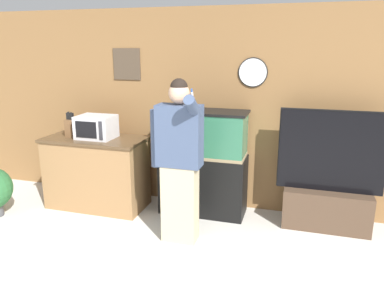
{
  "coord_description": "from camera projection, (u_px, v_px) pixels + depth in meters",
  "views": [
    {
      "loc": [
        1.38,
        -1.85,
        2.13
      ],
      "look_at": [
        0.22,
        2.06,
        1.05
      ],
      "focal_mm": 35.0,
      "sensor_mm": 36.0,
      "label": 1
    }
  ],
  "objects": [
    {
      "name": "wall_back_paneled",
      "position": [
        194.0,
        109.0,
        4.98
      ],
      "size": [
        10.0,
        0.08,
        2.6
      ],
      "color": "olive",
      "rests_on": "ground_plane"
    },
    {
      "name": "counter_island",
      "position": [
        97.0,
        172.0,
        5.02
      ],
      "size": [
        1.33,
        0.65,
        0.95
      ],
      "color": "olive",
      "rests_on": "ground_plane"
    },
    {
      "name": "microwave",
      "position": [
        96.0,
        127.0,
        4.85
      ],
      "size": [
        0.47,
        0.37,
        0.3
      ],
      "color": "silver",
      "rests_on": "counter_island"
    },
    {
      "name": "aquarium_on_stand",
      "position": [
        203.0,
        163.0,
        4.78
      ],
      "size": [
        1.09,
        0.46,
        1.35
      ],
      "color": "black",
      "rests_on": "ground_plane"
    },
    {
      "name": "knife_block",
      "position": [
        70.0,
        127.0,
        4.93
      ],
      "size": [
        0.11,
        0.1,
        0.34
      ],
      "color": "brown",
      "rests_on": "counter_island"
    },
    {
      "name": "tv_on_stand",
      "position": [
        327.0,
        195.0,
        4.43
      ],
      "size": [
        1.2,
        0.4,
        1.43
      ],
      "color": "#4C3828",
      "rests_on": "ground_plane"
    },
    {
      "name": "person_standing",
      "position": [
        179.0,
        160.0,
        4.0
      ],
      "size": [
        0.57,
        0.43,
        1.81
      ],
      "color": "#BCAD89",
      "rests_on": "ground_plane"
    }
  ]
}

